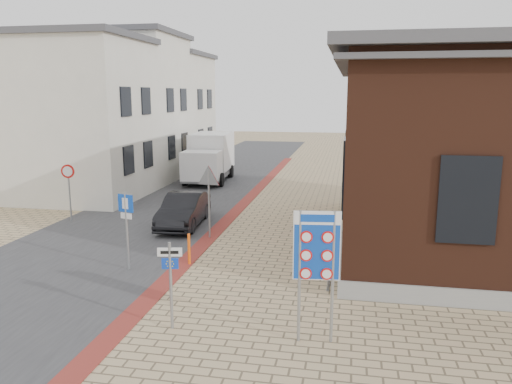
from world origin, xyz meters
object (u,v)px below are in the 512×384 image
Objects in this scene: parking_sign at (126,217)px; sedan at (184,210)px; box_truck at (209,157)px; border_sign at (317,249)px; essen_sign at (170,273)px; bollard at (189,249)px.

sedan is at bearing 105.30° from parking_sign.
sedan is at bearing -83.21° from box_truck.
box_truck is 21.08m from border_sign.
parking_sign is at bearing 142.74° from border_sign.
essen_sign is 2.04× the size of bollard.
essen_sign is 4.43m from parking_sign.
box_truck is 2.76× the size of essen_sign.
box_truck is 15.67m from bollard.
border_sign reaches higher than box_truck.
bollard is (3.68, -15.20, -1.00)m from box_truck.
border_sign is 1.20× the size of parking_sign.
sedan reaches higher than bollard.
essen_sign reaches higher than bollard.
box_truck reaches higher than essen_sign.
bollard is (-1.00, 4.30, -0.84)m from essen_sign.
box_truck is at bearing 112.04° from parking_sign.
border_sign is at bearing -59.91° from sedan.
essen_sign reaches higher than sedan.
box_truck reaches higher than parking_sign.
parking_sign is 2.41× the size of bollard.
border_sign is at bearing -11.51° from essen_sign.
box_truck is at bearing 91.98° from essen_sign.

